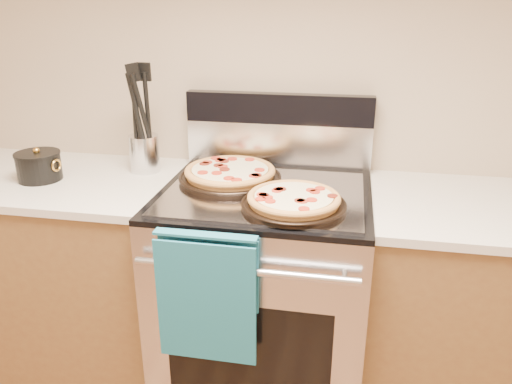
% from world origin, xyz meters
% --- Properties ---
extents(wall_back, '(4.00, 0.00, 4.00)m').
position_xyz_m(wall_back, '(0.00, 2.00, 1.35)').
color(wall_back, tan).
rests_on(wall_back, ground).
extents(range_body, '(0.76, 0.68, 0.90)m').
position_xyz_m(range_body, '(0.00, 1.65, 0.45)').
color(range_body, '#B7B7BC').
rests_on(range_body, ground).
extents(oven_window, '(0.56, 0.01, 0.40)m').
position_xyz_m(oven_window, '(0.00, 1.31, 0.45)').
color(oven_window, black).
rests_on(oven_window, range_body).
extents(cooktop, '(0.76, 0.68, 0.02)m').
position_xyz_m(cooktop, '(0.00, 1.65, 0.91)').
color(cooktop, black).
rests_on(cooktop, range_body).
extents(backsplash_lower, '(0.76, 0.06, 0.18)m').
position_xyz_m(backsplash_lower, '(0.00, 1.96, 1.01)').
color(backsplash_lower, silver).
rests_on(backsplash_lower, cooktop).
extents(backsplash_upper, '(0.76, 0.06, 0.12)m').
position_xyz_m(backsplash_upper, '(0.00, 1.96, 1.16)').
color(backsplash_upper, black).
rests_on(backsplash_upper, backsplash_lower).
extents(oven_handle, '(0.70, 0.03, 0.03)m').
position_xyz_m(oven_handle, '(0.00, 1.27, 0.80)').
color(oven_handle, silver).
rests_on(oven_handle, range_body).
extents(dish_towel, '(0.32, 0.05, 0.42)m').
position_xyz_m(dish_towel, '(-0.12, 1.27, 0.70)').
color(dish_towel, '#1A5383').
rests_on(dish_towel, oven_handle).
extents(foil_sheet, '(0.70, 0.55, 0.01)m').
position_xyz_m(foil_sheet, '(0.00, 1.62, 0.92)').
color(foil_sheet, gray).
rests_on(foil_sheet, cooktop).
extents(cabinet_left, '(1.00, 0.62, 0.88)m').
position_xyz_m(cabinet_left, '(-0.88, 1.68, 0.44)').
color(cabinet_left, brown).
rests_on(cabinet_left, ground).
extents(countertop_left, '(1.02, 0.64, 0.03)m').
position_xyz_m(countertop_left, '(-0.88, 1.68, 0.90)').
color(countertop_left, beige).
rests_on(countertop_left, cabinet_left).
extents(cabinet_right, '(1.00, 0.62, 0.88)m').
position_xyz_m(cabinet_right, '(0.88, 1.68, 0.44)').
color(cabinet_right, brown).
rests_on(cabinet_right, ground).
extents(pepperoni_pizza_back, '(0.46, 0.46, 0.05)m').
position_xyz_m(pepperoni_pizza_back, '(-0.15, 1.72, 0.95)').
color(pepperoni_pizza_back, '#C5783C').
rests_on(pepperoni_pizza_back, foil_sheet).
extents(pepperoni_pizza_front, '(0.46, 0.46, 0.05)m').
position_xyz_m(pepperoni_pizza_front, '(0.12, 1.50, 0.95)').
color(pepperoni_pizza_front, '#C5783C').
rests_on(pepperoni_pizza_front, foil_sheet).
extents(utensil_crock, '(0.14, 0.14, 0.15)m').
position_xyz_m(utensil_crock, '(-0.53, 1.81, 0.99)').
color(utensil_crock, silver).
rests_on(utensil_crock, countertop_left).
extents(saucepan, '(0.19, 0.19, 0.10)m').
position_xyz_m(saucepan, '(-0.89, 1.63, 0.96)').
color(saucepan, black).
rests_on(saucepan, countertop_left).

